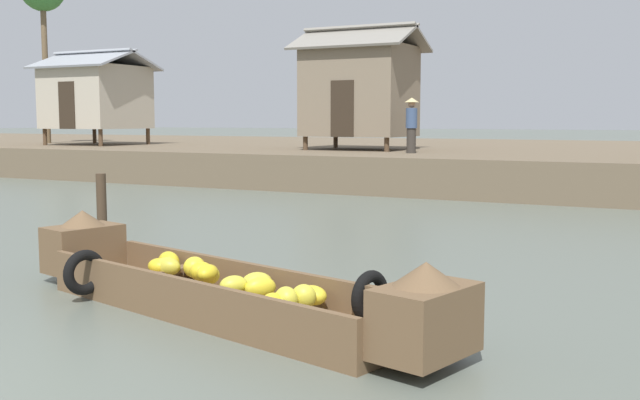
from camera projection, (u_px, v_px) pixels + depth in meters
name	position (u px, v px, depth m)	size (l,w,h in m)	color
ground_plane	(372.00, 234.00, 13.54)	(300.00, 300.00, 0.00)	#596056
riverbank_strip	(545.00, 161.00, 27.69)	(160.00, 20.00, 1.05)	brown
banana_boat	(218.00, 286.00, 7.89)	(5.86, 2.32, 0.90)	brown
stilt_house_left	(96.00, 96.00, 29.88)	(4.02, 3.60, 3.75)	#4C3826
stilt_house_mid_left	(360.00, 89.00, 24.96)	(4.01, 3.17, 4.11)	#4C3826
vendor_person	(411.00, 122.00, 22.39)	(0.44, 0.44, 1.66)	#332D28
mooring_post	(102.00, 219.00, 10.61)	(0.14, 0.14, 1.30)	#423323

